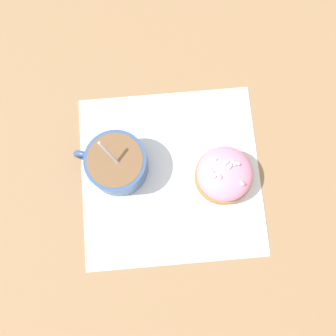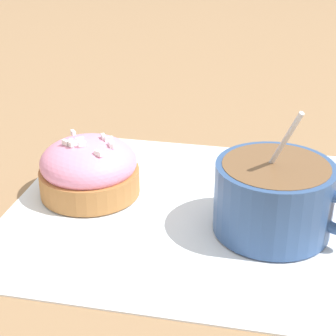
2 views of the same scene
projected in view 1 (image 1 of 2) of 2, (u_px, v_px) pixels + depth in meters
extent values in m
plane|color=#93704C|center=(173.00, 176.00, 0.63)|extent=(3.00, 3.00, 0.00)
cube|color=white|center=(173.00, 175.00, 0.63)|extent=(0.32, 0.31, 0.00)
cylinder|color=#335184|center=(119.00, 164.00, 0.60)|extent=(0.09, 0.09, 0.06)
cylinder|color=brown|center=(117.00, 161.00, 0.58)|extent=(0.08, 0.08, 0.01)
torus|color=#335184|center=(87.00, 156.00, 0.60)|extent=(0.04, 0.02, 0.04)
ellipsoid|color=silver|center=(108.00, 156.00, 0.62)|extent=(0.03, 0.03, 0.01)
cylinder|color=silver|center=(119.00, 162.00, 0.57)|extent=(0.04, 0.03, 0.10)
cylinder|color=#B2753D|center=(225.00, 176.00, 0.61)|extent=(0.09, 0.09, 0.02)
ellipsoid|color=pink|center=(227.00, 174.00, 0.60)|extent=(0.09, 0.09, 0.04)
cube|color=white|center=(218.00, 176.00, 0.57)|extent=(0.01, 0.01, 0.00)
cube|color=white|center=(239.00, 164.00, 0.58)|extent=(0.01, 0.01, 0.00)
cube|color=white|center=(228.00, 163.00, 0.58)|extent=(0.01, 0.01, 0.00)
cube|color=white|center=(213.00, 172.00, 0.58)|extent=(0.01, 0.01, 0.00)
cube|color=white|center=(214.00, 167.00, 0.58)|extent=(0.01, 0.01, 0.00)
cube|color=white|center=(216.00, 159.00, 0.58)|extent=(0.01, 0.01, 0.00)
cube|color=white|center=(236.00, 164.00, 0.58)|extent=(0.00, 0.01, 0.00)
cube|color=white|center=(222.00, 177.00, 0.57)|extent=(0.01, 0.01, 0.00)
cube|color=white|center=(234.00, 162.00, 0.58)|extent=(0.01, 0.01, 0.00)
cube|color=white|center=(244.00, 183.00, 0.57)|extent=(0.01, 0.01, 0.00)
cube|color=white|center=(232.00, 167.00, 0.57)|extent=(0.01, 0.01, 0.00)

